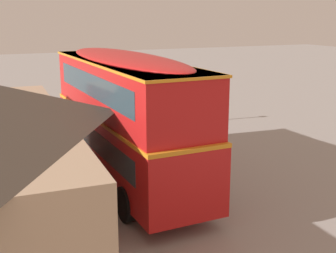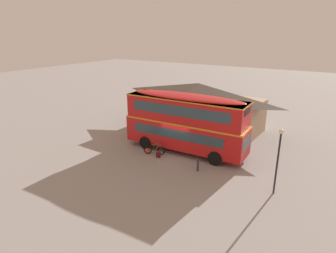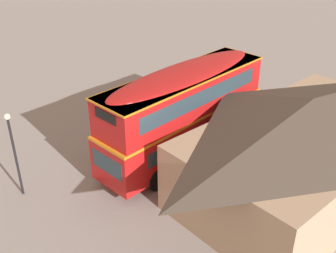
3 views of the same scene
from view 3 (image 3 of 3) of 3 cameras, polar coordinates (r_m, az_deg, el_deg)
name	(u,v)px [view 3 (image 3 of 3)]	position (r m, az deg, el deg)	size (l,w,h in m)	color
ground_plane	(179,149)	(22.62, 1.56, -3.11)	(120.00, 120.00, 0.00)	gray
double_decker_bus	(184,110)	(20.88, 2.17, 2.29)	(10.13, 2.85, 4.79)	black
touring_bicycle	(181,124)	(24.28, 1.85, 0.29)	(1.66, 0.84, 1.00)	black
backpack_on_ground	(170,128)	(24.09, 0.23, -0.20)	(0.36, 0.35, 0.53)	maroon
water_bottle_clear_plastic	(157,129)	(24.29, -1.58, -0.36)	(0.07, 0.07, 0.26)	silver
pub_building	(306,144)	(19.47, 18.53, -2.36)	(12.62, 7.51, 4.64)	tan
street_lamp	(13,146)	(19.13, -20.66, -2.49)	(0.28, 0.28, 4.17)	black
kerb_bollard	(116,145)	(22.20, -7.29, -2.52)	(0.16, 0.16, 0.97)	#333338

